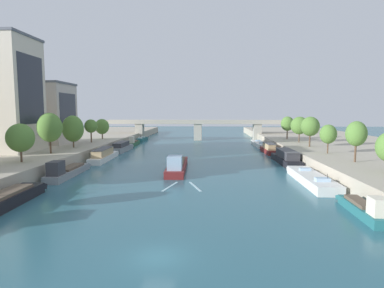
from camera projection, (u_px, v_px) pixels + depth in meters
name	position (u px, v px, depth m)	size (l,w,h in m)	color
ground_plane	(158.00, 258.00, 23.92)	(400.00, 400.00, 0.00)	#2D6070
quay_left	(35.00, 149.00, 80.38)	(36.00, 170.00, 2.58)	#B2A893
quay_right	(359.00, 151.00, 76.47)	(36.00, 170.00, 2.58)	#B2A893
barge_midriver	(177.00, 165.00, 58.47)	(3.69, 18.53, 3.41)	maroon
wake_behind_barge	(183.00, 186.00, 46.31)	(5.60, 5.96, 0.03)	#A0CCD6
moored_boat_left_upstream	(67.00, 171.00, 53.13)	(2.87, 14.45, 3.20)	gray
moored_boat_left_downstream	(104.00, 155.00, 70.49)	(3.26, 15.70, 2.72)	silver
moored_boat_left_lone	(122.00, 147.00, 86.54)	(3.05, 13.91, 2.56)	gray
moored_boat_left_near	(134.00, 142.00, 101.32)	(2.19, 11.37, 3.03)	#235633
moored_boat_left_second	(142.00, 139.00, 115.36)	(2.52, 10.63, 2.32)	#23666B
moored_boat_right_lone	(364.00, 208.00, 33.28)	(2.21, 10.12, 2.73)	#23666B
moored_boat_right_far	(311.00, 179.00, 48.48)	(3.59, 16.83, 2.41)	silver
moored_boat_right_second	(286.00, 158.00, 66.09)	(3.34, 15.51, 2.90)	black
moored_boat_right_downstream	(269.00, 149.00, 82.54)	(2.58, 12.18, 2.65)	maroon
moored_boat_right_midway	(260.00, 144.00, 98.85)	(3.37, 16.56, 2.33)	silver
tree_left_third	(20.00, 138.00, 51.84)	(4.35, 4.35, 6.28)	brown
tree_left_distant	(50.00, 127.00, 62.09)	(4.67, 4.67, 7.94)	brown
tree_left_midway	(73.00, 129.00, 72.42)	(4.73, 4.73, 7.24)	brown
tree_left_nearest	(91.00, 126.00, 83.98)	(3.33, 3.33, 6.07)	brown
tree_left_by_lamp	(102.00, 127.00, 94.66)	(4.09, 4.09, 5.89)	brown
tree_right_second	(356.00, 134.00, 51.76)	(3.29, 3.29, 6.67)	brown
tree_right_nearest	(328.00, 134.00, 62.33)	(3.20, 3.20, 5.66)	brown
tree_right_by_lamp	(310.00, 126.00, 73.75)	(4.18, 4.18, 6.96)	brown
tree_right_past_mid	(299.00, 126.00, 83.91)	(4.53, 4.53, 6.75)	brown
tree_right_third	(287.00, 124.00, 93.43)	(3.73, 3.73, 6.63)	brown
building_left_far_end	(42.00, 113.00, 81.16)	(13.98, 11.99, 15.37)	#BCB2A8
bridge_far	(198.00, 127.00, 118.42)	(67.56, 4.40, 7.49)	#ADA899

